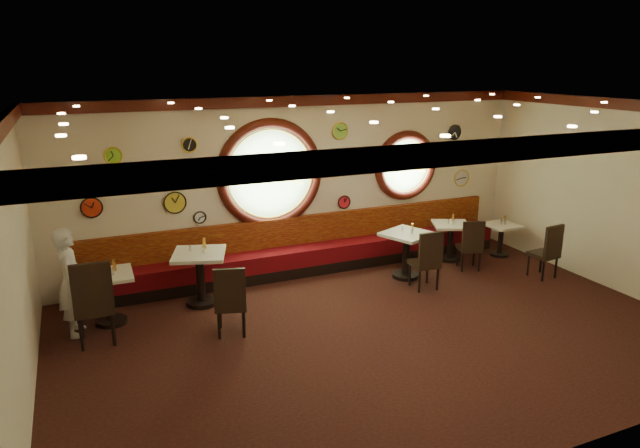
# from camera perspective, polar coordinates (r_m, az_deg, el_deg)

# --- Properties ---
(floor) EXTENTS (9.00, 6.00, 0.00)m
(floor) POSITION_cam_1_polar(r_m,az_deg,el_deg) (8.42, 5.96, -10.81)
(floor) COLOR black
(floor) RESTS_ON ground
(ceiling) EXTENTS (9.00, 6.00, 0.02)m
(ceiling) POSITION_cam_1_polar(r_m,az_deg,el_deg) (7.54, 6.68, 11.44)
(ceiling) COLOR #C08A36
(ceiling) RESTS_ON wall_back
(wall_back) EXTENTS (9.00, 0.02, 3.20)m
(wall_back) POSITION_cam_1_polar(r_m,az_deg,el_deg) (10.46, -1.86, 3.95)
(wall_back) COLOR beige
(wall_back) RESTS_ON floor
(wall_front) EXTENTS (9.00, 0.02, 3.20)m
(wall_front) POSITION_cam_1_polar(r_m,az_deg,el_deg) (5.60, 21.81, -8.25)
(wall_front) COLOR beige
(wall_front) RESTS_ON floor
(wall_left) EXTENTS (0.02, 6.00, 3.20)m
(wall_left) POSITION_cam_1_polar(r_m,az_deg,el_deg) (6.90, -28.34, -4.48)
(wall_left) COLOR beige
(wall_left) RESTS_ON floor
(wall_right) EXTENTS (0.02, 6.00, 3.20)m
(wall_right) POSITION_cam_1_polar(r_m,az_deg,el_deg) (10.75, 27.66, 2.43)
(wall_right) COLOR beige
(wall_right) RESTS_ON floor
(molding_back) EXTENTS (9.00, 0.10, 0.18)m
(molding_back) POSITION_cam_1_polar(r_m,az_deg,el_deg) (10.20, -1.83, 12.21)
(molding_back) COLOR #3D100B
(molding_back) RESTS_ON wall_back
(molding_front) EXTENTS (9.00, 0.10, 0.18)m
(molding_front) POSITION_cam_1_polar(r_m,az_deg,el_deg) (5.23, 23.15, 7.26)
(molding_front) COLOR #3D100B
(molding_front) RESTS_ON wall_back
(molding_right) EXTENTS (0.10, 6.00, 0.18)m
(molding_right) POSITION_cam_1_polar(r_m,az_deg,el_deg) (10.50, 28.56, 10.43)
(molding_right) COLOR #3D100B
(molding_right) RESTS_ON wall_back
(banquette_base) EXTENTS (8.00, 0.55, 0.20)m
(banquette_base) POSITION_cam_1_polar(r_m,az_deg,el_deg) (10.63, -1.23, -4.28)
(banquette_base) COLOR black
(banquette_base) RESTS_ON floor
(banquette_seat) EXTENTS (8.00, 0.55, 0.30)m
(banquette_seat) POSITION_cam_1_polar(r_m,az_deg,el_deg) (10.54, -1.24, -3.00)
(banquette_seat) COLOR #58070F
(banquette_seat) RESTS_ON banquette_base
(banquette_back) EXTENTS (8.00, 0.10, 0.55)m
(banquette_back) POSITION_cam_1_polar(r_m,az_deg,el_deg) (10.61, -1.70, -0.61)
(banquette_back) COLOR #620807
(banquette_back) RESTS_ON wall_back
(porthole_left_glass) EXTENTS (1.66, 0.02, 1.66)m
(porthole_left_glass) POSITION_cam_1_polar(r_m,az_deg,el_deg) (10.20, -5.01, 5.02)
(porthole_left_glass) COLOR #87B56D
(porthole_left_glass) RESTS_ON wall_back
(porthole_left_frame) EXTENTS (1.98, 0.18, 1.98)m
(porthole_left_frame) POSITION_cam_1_polar(r_m,az_deg,el_deg) (10.19, -4.98, 5.00)
(porthole_left_frame) COLOR #3D100B
(porthole_left_frame) RESTS_ON wall_back
(porthole_left_ring) EXTENTS (1.61, 0.03, 1.61)m
(porthole_left_ring) POSITION_cam_1_polar(r_m,az_deg,el_deg) (10.16, -4.93, 4.97)
(porthole_left_ring) COLOR yellow
(porthole_left_ring) RESTS_ON wall_back
(porthole_right_glass) EXTENTS (1.10, 0.02, 1.10)m
(porthole_right_glass) POSITION_cam_1_polar(r_m,az_deg,el_deg) (11.40, 8.52, 5.81)
(porthole_right_glass) COLOR #87B56D
(porthole_right_glass) RESTS_ON wall_back
(porthole_right_frame) EXTENTS (1.38, 0.18, 1.38)m
(porthole_right_frame) POSITION_cam_1_polar(r_m,az_deg,el_deg) (11.38, 8.56, 5.80)
(porthole_right_frame) COLOR #3D100B
(porthole_right_frame) RESTS_ON wall_back
(porthole_right_ring) EXTENTS (1.09, 0.03, 1.09)m
(porthole_right_ring) POSITION_cam_1_polar(r_m,az_deg,el_deg) (11.36, 8.64, 5.77)
(porthole_right_ring) COLOR yellow
(porthole_right_ring) RESTS_ON wall_back
(wall_clock_0) EXTENTS (0.28, 0.03, 0.28)m
(wall_clock_0) POSITION_cam_1_polar(r_m,az_deg,el_deg) (11.90, 13.29, 8.91)
(wall_clock_0) COLOR black
(wall_clock_0) RESTS_ON wall_back
(wall_clock_1) EXTENTS (0.22, 0.03, 0.22)m
(wall_clock_1) POSITION_cam_1_polar(r_m,az_deg,el_deg) (10.92, 4.83, 6.28)
(wall_clock_1) COLOR #E5E74D
(wall_clock_1) RESTS_ON wall_back
(wall_clock_2) EXTENTS (0.26, 0.03, 0.26)m
(wall_clock_2) POSITION_cam_1_polar(r_m,az_deg,el_deg) (9.59, -19.98, 6.44)
(wall_clock_2) COLOR #82D22A
(wall_clock_2) RESTS_ON wall_back
(wall_clock_3) EXTENTS (0.32, 0.03, 0.32)m
(wall_clock_3) POSITION_cam_1_polar(r_m,az_deg,el_deg) (9.73, -21.88, 1.55)
(wall_clock_3) COLOR red
(wall_clock_3) RESTS_ON wall_back
(wall_clock_4) EXTENTS (0.36, 0.03, 0.36)m
(wall_clock_4) POSITION_cam_1_polar(r_m,az_deg,el_deg) (9.85, -14.31, 2.09)
(wall_clock_4) COLOR gold
(wall_clock_4) RESTS_ON wall_back
(wall_clock_5) EXTENTS (0.24, 0.03, 0.24)m
(wall_clock_5) POSITION_cam_1_polar(r_m,az_deg,el_deg) (9.72, -12.94, 7.72)
(wall_clock_5) COLOR black
(wall_clock_5) RESTS_ON wall_back
(wall_clock_6) EXTENTS (0.24, 0.03, 0.24)m
(wall_clock_6) POSITION_cam_1_polar(r_m,az_deg,el_deg) (10.85, 2.41, 2.21)
(wall_clock_6) COLOR red
(wall_clock_6) RESTS_ON wall_back
(wall_clock_7) EXTENTS (0.30, 0.03, 0.30)m
(wall_clock_7) POSITION_cam_1_polar(r_m,az_deg,el_deg) (10.56, 2.00, 9.29)
(wall_clock_7) COLOR #83D141
(wall_clock_7) RESTS_ON wall_back
(wall_clock_8) EXTENTS (0.20, 0.03, 0.20)m
(wall_clock_8) POSITION_cam_1_polar(r_m,az_deg,el_deg) (9.99, -11.93, 0.66)
(wall_clock_8) COLOR silver
(wall_clock_8) RESTS_ON wall_back
(wall_clock_9) EXTENTS (0.34, 0.03, 0.34)m
(wall_clock_9) POSITION_cam_1_polar(r_m,az_deg,el_deg) (12.19, 13.96, 4.51)
(wall_clock_9) COLOR silver
(wall_clock_9) RESTS_ON wall_back
(table_a) EXTENTS (0.73, 0.73, 0.79)m
(table_a) POSITION_cam_1_polar(r_m,az_deg,el_deg) (9.04, -20.36, -6.41)
(table_a) COLOR black
(table_a) RESTS_ON floor
(table_b) EXTENTS (1.01, 1.01, 0.88)m
(table_b) POSITION_cam_1_polar(r_m,az_deg,el_deg) (9.30, -11.90, -4.70)
(table_b) COLOR black
(table_b) RESTS_ON floor
(table_c) EXTENTS (1.00, 1.00, 0.84)m
(table_c) POSITION_cam_1_polar(r_m,az_deg,el_deg) (10.34, 8.64, -2.52)
(table_c) COLOR black
(table_c) RESTS_ON floor
(table_d) EXTENTS (0.90, 0.90, 0.75)m
(table_d) POSITION_cam_1_polar(r_m,az_deg,el_deg) (11.41, 12.92, -1.28)
(table_d) COLOR black
(table_d) RESTS_ON floor
(table_e) EXTENTS (0.62, 0.62, 0.66)m
(table_e) POSITION_cam_1_polar(r_m,az_deg,el_deg) (11.96, 17.64, -1.13)
(table_e) COLOR black
(table_e) RESTS_ON floor
(chair_a) EXTENTS (0.53, 0.53, 0.77)m
(chair_a) POSITION_cam_1_polar(r_m,az_deg,el_deg) (8.34, -21.72, -6.86)
(chair_a) COLOR black
(chair_a) RESTS_ON floor
(chair_b) EXTENTS (0.55, 0.55, 0.65)m
(chair_b) POSITION_cam_1_polar(r_m,az_deg,el_deg) (8.16, -8.95, -7.19)
(chair_b) COLOR black
(chair_b) RESTS_ON floor
(chair_c) EXTENTS (0.47, 0.47, 0.65)m
(chair_c) POSITION_cam_1_polar(r_m,az_deg,el_deg) (9.82, 10.70, -3.21)
(chair_c) COLOR black
(chair_c) RESTS_ON floor
(chair_d) EXTENTS (0.52, 0.52, 0.60)m
(chair_d) POSITION_cam_1_polar(r_m,az_deg,el_deg) (10.91, 14.88, -1.76)
(chair_d) COLOR black
(chair_d) RESTS_ON floor
(chair_e) EXTENTS (0.46, 0.46, 0.63)m
(chair_e) POSITION_cam_1_polar(r_m,az_deg,el_deg) (10.94, 21.88, -2.22)
(chair_e) COLOR black
(chair_e) RESTS_ON floor
(condiment_a_salt) EXTENTS (0.04, 0.04, 0.11)m
(condiment_a_salt) POSITION_cam_1_polar(r_m,az_deg,el_deg) (8.97, -21.39, -4.31)
(condiment_a_salt) COLOR silver
(condiment_a_salt) RESTS_ON table_a
(condiment_b_salt) EXTENTS (0.04, 0.04, 0.10)m
(condiment_b_salt) POSITION_cam_1_polar(r_m,az_deg,el_deg) (9.27, -12.87, -2.36)
(condiment_b_salt) COLOR silver
(condiment_b_salt) RESTS_ON table_b
(condiment_c_salt) EXTENTS (0.03, 0.03, 0.09)m
(condiment_c_salt) POSITION_cam_1_polar(r_m,az_deg,el_deg) (10.32, 8.24, -0.48)
(condiment_c_salt) COLOR silver
(condiment_c_salt) RESTS_ON table_c
(condiment_d_salt) EXTENTS (0.03, 0.03, 0.09)m
(condiment_d_salt) POSITION_cam_1_polar(r_m,az_deg,el_deg) (11.31, 12.74, 0.25)
(condiment_d_salt) COLOR #BAB9BE
(condiment_d_salt) RESTS_ON table_d
(condiment_a_pepper) EXTENTS (0.04, 0.04, 0.11)m
(condiment_a_pepper) POSITION_cam_1_polar(r_m,az_deg,el_deg) (8.83, -20.03, -4.48)
(condiment_a_pepper) COLOR silver
(condiment_a_pepper) RESTS_ON table_a
(condiment_b_pepper) EXTENTS (0.04, 0.04, 0.11)m
(condiment_b_pepper) POSITION_cam_1_polar(r_m,az_deg,el_deg) (9.13, -11.59, -2.55)
(condiment_b_pepper) COLOR silver
(condiment_b_pepper) RESTS_ON table_b
(condiment_c_pepper) EXTENTS (0.04, 0.04, 0.10)m
(condiment_c_pepper) POSITION_cam_1_polar(r_m,az_deg,el_deg) (10.18, 9.17, -0.70)
(condiment_c_pepper) COLOR silver
(condiment_c_pepper) RESTS_ON table_c
(condiment_d_pepper) EXTENTS (0.04, 0.04, 0.10)m
(condiment_d_pepper) POSITION_cam_1_polar(r_m,az_deg,el_deg) (11.29, 13.19, 0.23)
(condiment_d_pepper) COLOR silver
(condiment_d_pepper) RESTS_ON table_d
(condiment_a_bottle) EXTENTS (0.06, 0.06, 0.18)m
(condiment_a_bottle) POSITION_cam_1_polar(r_m,az_deg,el_deg) (8.99, -19.88, -3.88)
(condiment_a_bottle) COLOR orange
(condiment_a_bottle) RESTS_ON table_a
(condiment_b_bottle) EXTENTS (0.06, 0.06, 0.18)m
(condiment_b_bottle) POSITION_cam_1_polar(r_m,az_deg,el_deg) (9.33, -11.49, -1.90)
(condiment_b_bottle) COLOR gold
(condiment_b_bottle) RESTS_ON table_b
(condiment_c_bottle) EXTENTS (0.05, 0.05, 0.14)m
(condiment_c_bottle) POSITION_cam_1_polar(r_m,az_deg,el_deg) (10.31, 9.21, -0.36)
(condiment_c_bottle) COLOR gold
(condiment_c_bottle) RESTS_ON table_c
(condiment_d_bottle) EXTENTS (0.05, 0.05, 0.16)m
(condiment_d_bottle) POSITION_cam_1_polar(r_m,az_deg,el_deg) (11.48, 13.14, 0.63)
(condiment_d_bottle) COLOR #C37F2E
(condiment_d_bottle) RESTS_ON table_d
(condiment_e_salt) EXTENTS (0.04, 0.04, 0.11)m
(condiment_e_salt) POSITION_cam_1_polar(r_m,az_deg,el_deg) (11.86, 17.69, 0.23)
(condiment_e_salt) COLOR silver
(condiment_e_salt) RESTS_ON table_e
(condiment_e_pepper) EXTENTS (0.04, 0.04, 0.11)m
(condiment_e_pepper) POSITION_cam_1_polar(r_m,az_deg,el_deg) (11.89, 18.02, 0.24)
(condiment_e_pepper) COLOR #BAB9BE
(condiment_e_pepper) RESTS_ON table_e
(condiment_e_bottle) EXTENTS (0.05, 0.05, 0.14)m
(condiment_e_bottle) POSITION_cam_1_polar(r_m,az_deg,el_deg) (12.01, 18.00, 0.47)
(condiment_e_bottle) COLOR yellow
(condiment_e_bottle) RESTS_ON table_e
(waiter) EXTENTS (0.42, 0.60, 1.58)m
(waiter) POSITION_cam_1_polar(r_m,az_deg,el_deg) (8.79, -23.63, -5.32)
(waiter) COLOR silver
(waiter) RESTS_ON floor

